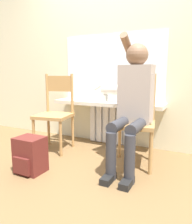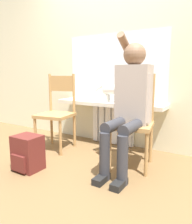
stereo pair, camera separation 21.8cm
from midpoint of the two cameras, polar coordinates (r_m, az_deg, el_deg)
ground_plane at (r=2.26m, az=-6.91°, el=-15.87°), size 12.00×12.00×0.00m
wall_with_window at (r=3.11m, az=7.40°, el=16.64°), size 7.00×0.06×2.70m
radiator at (r=3.10m, az=6.37°, el=-3.19°), size 0.63×0.08×0.56m
windowsill at (r=2.94m, az=5.52°, el=2.21°), size 1.52×0.33×0.05m
window_glass at (r=3.06m, az=7.00°, el=11.40°), size 1.46×0.01×0.90m
chair_left at (r=2.88m, az=-8.06°, el=0.19°), size 0.48×0.48×0.98m
chair_right at (r=2.36m, az=12.21°, el=-2.07°), size 0.49×0.49×0.98m
person at (r=2.22m, az=11.69°, el=3.19°), size 0.36×0.98×1.39m
cat at (r=2.90m, az=7.29°, el=5.68°), size 0.52×0.13×0.26m
backpack at (r=2.35m, az=-14.91°, el=-10.36°), size 0.28×0.25×0.36m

